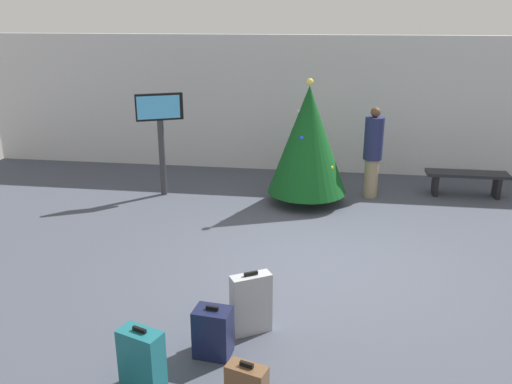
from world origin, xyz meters
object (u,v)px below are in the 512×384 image
suitcase_1 (213,332)px  suitcase_2 (251,304)px  traveller_0 (373,151)px  waiting_bench (467,178)px  holiday_tree (308,140)px  suitcase_3 (142,360)px  flight_info_kiosk (160,125)px

suitcase_1 → suitcase_2: size_ratio=0.78×
traveller_0 → suitcase_2: traveller_0 is taller
waiting_bench → traveller_0: bearing=-170.3°
holiday_tree → suitcase_3: size_ratio=3.49×
flight_info_kiosk → traveller_0: bearing=6.6°
holiday_tree → flight_info_kiosk: bearing=177.9°
holiday_tree → traveller_0: 1.38m
holiday_tree → waiting_bench: holiday_tree is taller
suitcase_1 → suitcase_2: (0.33, 0.49, 0.08)m
flight_info_kiosk → suitcase_1: flight_info_kiosk is taller
suitcase_1 → suitcase_3: 0.82m
suitcase_2 → suitcase_3: bearing=-128.2°
holiday_tree → waiting_bench: bearing=16.1°
holiday_tree → flight_info_kiosk: 2.84m
suitcase_1 → waiting_bench: bearing=56.8°
suitcase_1 → flight_info_kiosk: bearing=113.2°
traveller_0 → suitcase_2: (-1.59, -4.96, -0.57)m
flight_info_kiosk → traveller_0: size_ratio=1.14×
suitcase_2 → suitcase_1: bearing=-123.8°
waiting_bench → holiday_tree: bearing=-163.9°
flight_info_kiosk → suitcase_1: 5.54m
holiday_tree → suitcase_2: size_ratio=3.14×
traveller_0 → suitcase_1: bearing=-109.4°
suitcase_2 → holiday_tree: bearing=85.2°
traveller_0 → suitcase_1: size_ratio=3.04×
holiday_tree → suitcase_3: bearing=-102.7°
waiting_bench → suitcase_2: (-3.45, -5.28, -0.01)m
waiting_bench → suitcase_1: bearing=-123.2°
suitcase_2 → traveller_0: bearing=72.3°
suitcase_1 → suitcase_2: bearing=56.2°
holiday_tree → traveller_0: holiday_tree is taller
holiday_tree → suitcase_3: 5.71m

